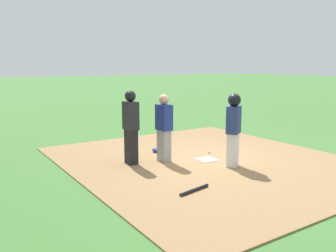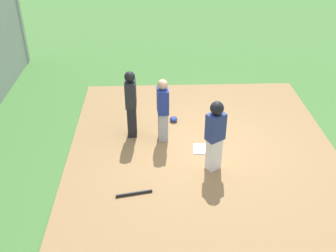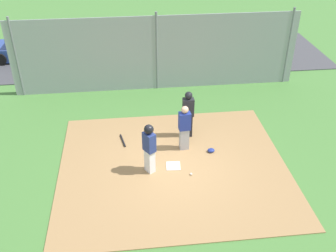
{
  "view_description": "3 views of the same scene",
  "coord_description": "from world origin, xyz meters",
  "px_view_note": "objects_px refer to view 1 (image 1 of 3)",
  "views": [
    {
      "loc": [
        6.49,
        -5.42,
        2.34
      ],
      "look_at": [
        -0.48,
        -0.82,
        0.89
      ],
      "focal_mm": 37.56,
      "sensor_mm": 36.0,
      "label": 1
    },
    {
      "loc": [
        7.92,
        -1.14,
        5.55
      ],
      "look_at": [
        0.42,
        -0.85,
        0.96
      ],
      "focal_mm": 42.89,
      "sensor_mm": 36.0,
      "label": 2
    },
    {
      "loc": [
        1.29,
        9.88,
        7.81
      ],
      "look_at": [
        0.07,
        -0.85,
        1.02
      ],
      "focal_mm": 42.16,
      "sensor_mm": 36.0,
      "label": 3
    }
  ],
  "objects_px": {
    "home_plate": "(207,160)",
    "catcher": "(164,127)",
    "umpire": "(131,126)",
    "baseball_bat": "(194,190)",
    "catcher_mask": "(156,150)",
    "runner": "(234,125)",
    "baseball": "(209,152)"
  },
  "relations": [
    {
      "from": "baseball_bat",
      "to": "catcher_mask",
      "type": "relative_size",
      "value": 3.16
    },
    {
      "from": "baseball_bat",
      "to": "catcher_mask",
      "type": "bearing_deg",
      "value": -119.53
    },
    {
      "from": "catcher",
      "to": "baseball",
      "type": "relative_size",
      "value": 22.04
    },
    {
      "from": "umpire",
      "to": "home_plate",
      "type": "bearing_deg",
      "value": -22.86
    },
    {
      "from": "runner",
      "to": "baseball_bat",
      "type": "bearing_deg",
      "value": 83.7
    },
    {
      "from": "runner",
      "to": "catcher",
      "type": "bearing_deg",
      "value": 9.53
    },
    {
      "from": "catcher",
      "to": "umpire",
      "type": "relative_size",
      "value": 0.94
    },
    {
      "from": "umpire",
      "to": "runner",
      "type": "xyz_separation_m",
      "value": [
        1.48,
        1.85,
        0.06
      ]
    },
    {
      "from": "catcher_mask",
      "to": "baseball",
      "type": "distance_m",
      "value": 1.42
    },
    {
      "from": "baseball_bat",
      "to": "baseball",
      "type": "bearing_deg",
      "value": -146.63
    },
    {
      "from": "home_plate",
      "to": "runner",
      "type": "xyz_separation_m",
      "value": [
        0.75,
        0.15,
        0.96
      ]
    },
    {
      "from": "catcher",
      "to": "runner",
      "type": "bearing_deg",
      "value": -53.11
    },
    {
      "from": "home_plate",
      "to": "catcher",
      "type": "relative_size",
      "value": 0.27
    },
    {
      "from": "home_plate",
      "to": "baseball",
      "type": "distance_m",
      "value": 0.71
    },
    {
      "from": "baseball_bat",
      "to": "runner",
      "type": "bearing_deg",
      "value": -165.98
    },
    {
      "from": "runner",
      "to": "baseball_bat",
      "type": "xyz_separation_m",
      "value": [
        0.82,
        -1.74,
        -0.94
      ]
    },
    {
      "from": "catcher",
      "to": "home_plate",
      "type": "bearing_deg",
      "value": -31.62
    },
    {
      "from": "catcher",
      "to": "runner",
      "type": "relative_size",
      "value": 0.97
    },
    {
      "from": "umpire",
      "to": "runner",
      "type": "relative_size",
      "value": 1.03
    },
    {
      "from": "home_plate",
      "to": "runner",
      "type": "height_order",
      "value": "runner"
    },
    {
      "from": "catcher",
      "to": "runner",
      "type": "distance_m",
      "value": 1.65
    },
    {
      "from": "catcher",
      "to": "baseball_bat",
      "type": "xyz_separation_m",
      "value": [
        2.06,
        -0.66,
        -0.82
      ]
    },
    {
      "from": "catcher_mask",
      "to": "home_plate",
      "type": "bearing_deg",
      "value": 24.9
    },
    {
      "from": "home_plate",
      "to": "catcher",
      "type": "distance_m",
      "value": 1.35
    },
    {
      "from": "catcher_mask",
      "to": "runner",
      "type": "bearing_deg",
      "value": 20.17
    },
    {
      "from": "home_plate",
      "to": "catcher",
      "type": "height_order",
      "value": "catcher"
    },
    {
      "from": "umpire",
      "to": "baseball",
      "type": "relative_size",
      "value": 23.5
    },
    {
      "from": "catcher",
      "to": "baseball",
      "type": "xyz_separation_m",
      "value": [
        -0.01,
        1.44,
        -0.81
      ]
    },
    {
      "from": "runner",
      "to": "baseball",
      "type": "height_order",
      "value": "runner"
    },
    {
      "from": "baseball_bat",
      "to": "catcher_mask",
      "type": "distance_m",
      "value": 3.09
    },
    {
      "from": "home_plate",
      "to": "runner",
      "type": "relative_size",
      "value": 0.26
    },
    {
      "from": "home_plate",
      "to": "catcher_mask",
      "type": "bearing_deg",
      "value": -155.1
    }
  ]
}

